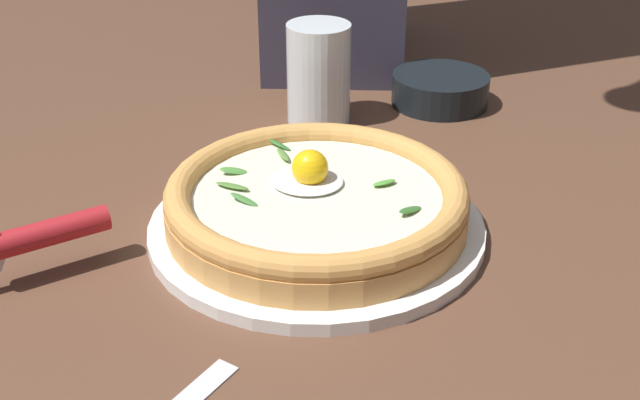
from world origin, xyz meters
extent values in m
cube|color=brown|center=(0.00, 0.00, -0.01)|extent=(2.40, 2.40, 0.03)
cylinder|color=white|center=(0.00, 0.00, 0.01)|extent=(0.31, 0.31, 0.01)
cylinder|color=tan|center=(0.00, 0.00, 0.02)|extent=(0.27, 0.27, 0.02)
torus|color=#D4964B|center=(0.00, 0.00, 0.04)|extent=(0.27, 0.27, 0.02)
cylinder|color=silver|center=(0.00, 0.00, 0.04)|extent=(0.23, 0.23, 0.00)
ellipsoid|color=white|center=(-0.02, 0.02, 0.04)|extent=(0.07, 0.06, 0.01)
sphere|color=yellow|center=(-0.01, 0.02, 0.06)|extent=(0.03, 0.03, 0.03)
ellipsoid|color=#2B702A|center=(-0.02, 0.04, 0.04)|extent=(0.02, 0.03, 0.01)
ellipsoid|color=#407D37|center=(-0.05, -0.04, 0.04)|extent=(0.03, 0.01, 0.01)
ellipsoid|color=#337232|center=(-0.07, 0.08, 0.04)|extent=(0.03, 0.02, 0.01)
ellipsoid|color=#519E38|center=(0.05, 0.03, 0.04)|extent=(0.02, 0.02, 0.01)
ellipsoid|color=#5F8F41|center=(-0.05, 0.06, 0.04)|extent=(0.03, 0.03, 0.01)
ellipsoid|color=#539940|center=(-0.09, 0.01, 0.04)|extent=(0.03, 0.02, 0.01)
ellipsoid|color=#528335|center=(-0.08, -0.02, 0.04)|extent=(0.03, 0.01, 0.00)
ellipsoid|color=#346B2C|center=(0.09, -0.01, 0.04)|extent=(0.02, 0.03, 0.01)
cylinder|color=black|center=(0.05, 0.34, 0.02)|extent=(0.12, 0.12, 0.04)
cylinder|color=#B01E25|center=(-0.19, -0.13, 0.04)|extent=(0.08, 0.09, 0.02)
cylinder|color=silver|center=(-0.08, 0.25, 0.06)|extent=(0.07, 0.07, 0.12)
cylinder|color=#E6CD84|center=(-0.08, 0.25, 0.03)|extent=(0.07, 0.07, 0.06)
camera|label=1|loc=(0.20, -0.60, 0.38)|focal=45.27mm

